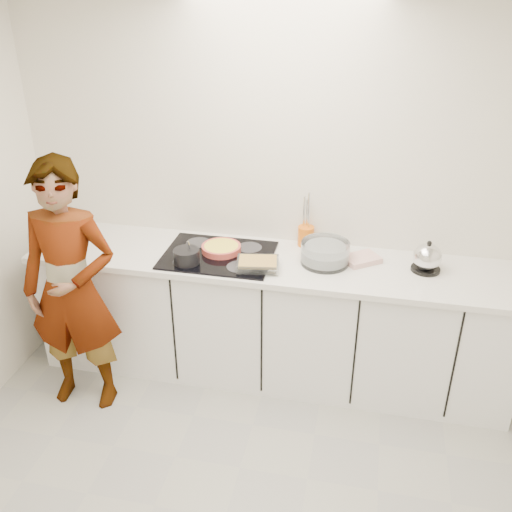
% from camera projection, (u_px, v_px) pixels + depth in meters
% --- Properties ---
extents(wall_back, '(3.60, 0.00, 2.60)m').
position_uv_depth(wall_back, '(280.00, 187.00, 3.84)').
color(wall_back, white).
rests_on(wall_back, ground).
extents(base_cabinets, '(3.20, 0.58, 0.87)m').
position_uv_depth(base_cabinets, '(270.00, 320.00, 3.96)').
color(base_cabinets, white).
rests_on(base_cabinets, floor).
extents(countertop, '(3.24, 0.64, 0.04)m').
position_uv_depth(countertop, '(271.00, 262.00, 3.75)').
color(countertop, white).
rests_on(countertop, base_cabinets).
extents(hob, '(0.72, 0.54, 0.01)m').
position_uv_depth(hob, '(218.00, 255.00, 3.79)').
color(hob, black).
rests_on(hob, countertop).
extents(tart_dish, '(0.33, 0.33, 0.04)m').
position_uv_depth(tart_dish, '(221.00, 248.00, 3.81)').
color(tart_dish, '#CE4C40').
rests_on(tart_dish, hob).
extents(saucepan, '(0.22, 0.22, 0.16)m').
position_uv_depth(saucepan, '(187.00, 256.00, 3.66)').
color(saucepan, black).
rests_on(saucepan, hob).
extents(baking_dish, '(0.29, 0.24, 0.05)m').
position_uv_depth(baking_dish, '(258.00, 264.00, 3.61)').
color(baking_dish, silver).
rests_on(baking_dish, hob).
extents(mixing_bowl, '(0.35, 0.35, 0.15)m').
position_uv_depth(mixing_bowl, '(325.00, 254.00, 3.67)').
color(mixing_bowl, silver).
rests_on(mixing_bowl, countertop).
extents(tea_towel, '(0.28, 0.26, 0.04)m').
position_uv_depth(tea_towel, '(361.00, 259.00, 3.71)').
color(tea_towel, white).
rests_on(tea_towel, countertop).
extents(kettle, '(0.19, 0.19, 0.21)m').
position_uv_depth(kettle, '(427.00, 258.00, 3.57)').
color(kettle, black).
rests_on(kettle, countertop).
extents(utensil_crock, '(0.14, 0.14, 0.14)m').
position_uv_depth(utensil_crock, '(306.00, 236.00, 3.90)').
color(utensil_crock, orange).
rests_on(utensil_crock, countertop).
extents(cook, '(0.64, 0.45, 1.69)m').
position_uv_depth(cook, '(72.00, 289.00, 3.53)').
color(cook, white).
rests_on(cook, floor).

